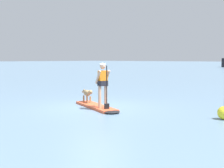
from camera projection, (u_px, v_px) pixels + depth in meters
ground_plane at (96, 108)px, 12.36m from camera, size 400.00×400.00×0.00m
paddleboard at (98, 107)px, 12.16m from camera, size 3.18×1.78×0.10m
person_paddler at (103, 82)px, 11.65m from camera, size 0.68×0.59×1.72m
dog at (87, 93)px, 13.12m from camera, size 1.06×0.50×0.57m
marker_buoy at (224, 113)px, 9.93m from camera, size 0.44×0.44×0.94m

